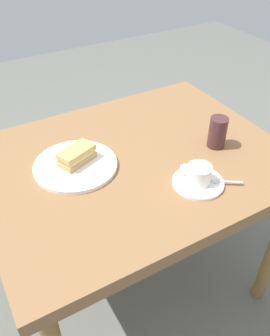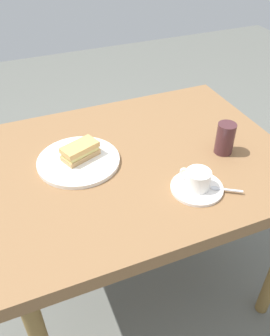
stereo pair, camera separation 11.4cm
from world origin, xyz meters
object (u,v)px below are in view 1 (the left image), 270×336
object	(u,v)px
dining_table	(134,175)
sandwich_plate	(76,165)
sandwich_front	(77,155)
drinking_glass	(217,132)
spoon	(222,181)
coffee_saucer	(198,183)
coffee_cup	(199,173)

from	to	relation	value
dining_table	sandwich_plate	distance (m)	0.22
sandwich_front	drinking_glass	xyz separation A→B (m)	(-0.48, 0.14, 0.02)
sandwich_plate	drinking_glass	distance (m)	0.51
spoon	coffee_saucer	bearing A→B (deg)	-32.63
spoon	coffee_cup	bearing A→B (deg)	-33.26
coffee_saucer	spoon	bearing A→B (deg)	147.37
sandwich_front	coffee_cup	bearing A→B (deg)	136.39
dining_table	sandwich_front	size ratio (longest dim) A/B	7.51
dining_table	drinking_glass	world-z (taller)	drinking_glass
sandwich_front	drinking_glass	size ratio (longest dim) A/B	1.22
sandwich_plate	coffee_saucer	world-z (taller)	sandwich_plate
coffee_cup	drinking_glass	xyz separation A→B (m)	(-0.19, -0.14, 0.02)
sandwich_front	coffee_cup	distance (m)	0.40
dining_table	sandwich_plate	xyz separation A→B (m)	(0.20, -0.05, 0.09)
coffee_saucer	sandwich_plate	bearing A→B (deg)	-41.70
coffee_saucer	coffee_cup	xyz separation A→B (m)	(0.00, -0.00, 0.04)
dining_table	coffee_cup	size ratio (longest dim) A/B	10.66
sandwich_plate	drinking_glass	xyz separation A→B (m)	(-0.49, 0.13, 0.05)
spoon	drinking_glass	distance (m)	0.22
dining_table	spoon	world-z (taller)	spoon
sandwich_plate	sandwich_front	size ratio (longest dim) A/B	2.02
sandwich_plate	coffee_saucer	size ratio (longest dim) A/B	1.71
coffee_saucer	spoon	world-z (taller)	spoon
coffee_saucer	drinking_glass	xyz separation A→B (m)	(-0.19, -0.14, 0.05)
spoon	drinking_glass	size ratio (longest dim) A/B	0.79
coffee_saucer	coffee_cup	size ratio (longest dim) A/B	1.68
coffee_saucer	drinking_glass	world-z (taller)	drinking_glass
coffee_cup	dining_table	bearing A→B (deg)	-64.53
dining_table	sandwich_front	xyz separation A→B (m)	(0.19, -0.06, 0.12)
sandwich_plate	drinking_glass	bearing A→B (deg)	164.73
sandwich_plate	coffee_cup	size ratio (longest dim) A/B	2.87
sandwich_plate	coffee_saucer	xyz separation A→B (m)	(-0.30, 0.27, -0.00)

